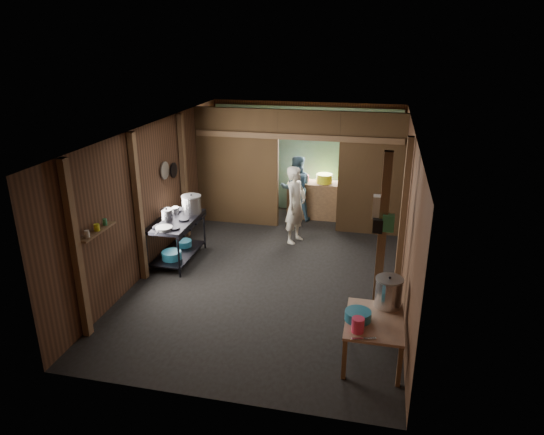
% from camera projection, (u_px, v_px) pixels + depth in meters
% --- Properties ---
extents(floor, '(4.50, 7.00, 0.00)m').
position_uv_depth(floor, '(274.00, 270.00, 9.03)').
color(floor, black).
rests_on(floor, ground).
extents(ceiling, '(4.50, 7.00, 0.00)m').
position_uv_depth(ceiling, '(275.00, 128.00, 8.12)').
color(ceiling, '#332E29').
rests_on(ceiling, ground).
extents(wall_back, '(4.50, 0.00, 2.60)m').
position_uv_depth(wall_back, '(306.00, 157.00, 11.78)').
color(wall_back, '#523220').
rests_on(wall_back, ground).
extents(wall_front, '(4.50, 0.00, 2.60)m').
position_uv_depth(wall_front, '(206.00, 303.00, 5.38)').
color(wall_front, '#523220').
rests_on(wall_front, ground).
extents(wall_left, '(0.00, 7.00, 2.60)m').
position_uv_depth(wall_left, '(155.00, 194.00, 9.04)').
color(wall_left, '#523220').
rests_on(wall_left, ground).
extents(wall_right, '(0.00, 7.00, 2.60)m').
position_uv_depth(wall_right, '(407.00, 212.00, 8.12)').
color(wall_right, '#523220').
rests_on(wall_right, ground).
extents(partition_left, '(1.85, 0.10, 2.60)m').
position_uv_depth(partition_left, '(237.00, 167.00, 10.86)').
color(partition_left, brown).
rests_on(partition_left, floor).
extents(partition_right, '(1.35, 0.10, 2.60)m').
position_uv_depth(partition_right, '(371.00, 175.00, 10.27)').
color(partition_right, brown).
rests_on(partition_right, floor).
extents(partition_header, '(1.30, 0.10, 0.60)m').
position_uv_depth(partition_header, '(309.00, 125.00, 10.19)').
color(partition_header, brown).
rests_on(partition_header, wall_back).
extents(turquoise_panel, '(4.40, 0.06, 2.50)m').
position_uv_depth(turquoise_panel, '(305.00, 160.00, 11.74)').
color(turquoise_panel, '#7EB7B5').
rests_on(turquoise_panel, wall_back).
extents(back_counter, '(1.20, 0.50, 0.85)m').
position_uv_depth(back_counter, '(314.00, 200.00, 11.52)').
color(back_counter, olive).
rests_on(back_counter, floor).
extents(wall_clock, '(0.20, 0.03, 0.20)m').
position_uv_depth(wall_clock, '(316.00, 133.00, 11.42)').
color(wall_clock, beige).
rests_on(wall_clock, wall_back).
extents(post_left_a, '(0.10, 0.12, 2.60)m').
position_uv_depth(post_left_a, '(76.00, 252.00, 6.65)').
color(post_left_a, olive).
rests_on(post_left_a, floor).
extents(post_left_b, '(0.10, 0.12, 2.60)m').
position_uv_depth(post_left_b, '(138.00, 209.00, 8.29)').
color(post_left_b, olive).
rests_on(post_left_b, floor).
extents(post_left_c, '(0.10, 0.12, 2.60)m').
position_uv_depth(post_left_c, '(184.00, 177.00, 10.12)').
color(post_left_c, olive).
rests_on(post_left_c, floor).
extents(post_right, '(0.10, 0.12, 2.60)m').
position_uv_depth(post_right, '(403.00, 216.00, 7.95)').
color(post_right, olive).
rests_on(post_right, floor).
extents(post_free, '(0.12, 0.12, 2.60)m').
position_uv_depth(post_free, '(382.00, 241.00, 7.01)').
color(post_free, olive).
rests_on(post_free, floor).
extents(cross_beam, '(4.40, 0.12, 0.12)m').
position_uv_depth(cross_beam, '(297.00, 137.00, 10.28)').
color(cross_beam, olive).
rests_on(cross_beam, wall_left).
extents(pan_lid_big, '(0.03, 0.34, 0.34)m').
position_uv_depth(pan_lid_big, '(165.00, 170.00, 9.28)').
color(pan_lid_big, gray).
rests_on(pan_lid_big, wall_left).
extents(pan_lid_small, '(0.03, 0.30, 0.30)m').
position_uv_depth(pan_lid_small, '(174.00, 170.00, 9.68)').
color(pan_lid_small, black).
rests_on(pan_lid_small, wall_left).
extents(wall_shelf, '(0.14, 0.80, 0.03)m').
position_uv_depth(wall_shelf, '(97.00, 232.00, 7.07)').
color(wall_shelf, olive).
rests_on(wall_shelf, wall_left).
extents(jar_white, '(0.07, 0.07, 0.10)m').
position_uv_depth(jar_white, '(87.00, 234.00, 6.81)').
color(jar_white, beige).
rests_on(jar_white, wall_shelf).
extents(jar_yellow, '(0.08, 0.08, 0.10)m').
position_uv_depth(jar_yellow, '(97.00, 227.00, 7.04)').
color(jar_yellow, yellow).
rests_on(jar_yellow, wall_shelf).
extents(jar_green, '(0.06, 0.06, 0.10)m').
position_uv_depth(jar_green, '(105.00, 222.00, 7.24)').
color(jar_green, '#328D57').
rests_on(jar_green, wall_shelf).
extents(bag_white, '(0.22, 0.15, 0.32)m').
position_uv_depth(bag_white, '(381.00, 207.00, 6.93)').
color(bag_white, beige).
rests_on(bag_white, post_free).
extents(bag_green, '(0.16, 0.12, 0.24)m').
position_uv_depth(bag_green, '(388.00, 223.00, 6.84)').
color(bag_green, '#328D57').
rests_on(bag_green, post_free).
extents(bag_black, '(0.14, 0.10, 0.20)m').
position_uv_depth(bag_black, '(378.00, 226.00, 6.86)').
color(bag_black, black).
rests_on(bag_black, post_free).
extents(gas_range, '(0.73, 1.41, 0.83)m').
position_uv_depth(gas_range, '(177.00, 240.00, 9.27)').
color(gas_range, black).
rests_on(gas_range, floor).
extents(prep_table, '(0.74, 1.02, 0.60)m').
position_uv_depth(prep_table, '(373.00, 340.00, 6.45)').
color(prep_table, tan).
rests_on(prep_table, floor).
extents(stove_pot_large, '(0.46, 0.46, 0.38)m').
position_uv_depth(stove_pot_large, '(192.00, 205.00, 9.40)').
color(stove_pot_large, silver).
rests_on(stove_pot_large, gas_range).
extents(stove_pot_med, '(0.28, 0.28, 0.21)m').
position_uv_depth(stove_pot_med, '(167.00, 215.00, 9.13)').
color(stove_pot_med, silver).
rests_on(stove_pot_med, gas_range).
extents(stove_saucepan, '(0.20, 0.20, 0.11)m').
position_uv_depth(stove_saucepan, '(174.00, 210.00, 9.46)').
color(stove_saucepan, silver).
rests_on(stove_saucepan, gas_range).
extents(frying_pan, '(0.33, 0.54, 0.07)m').
position_uv_depth(frying_pan, '(164.00, 228.00, 8.65)').
color(frying_pan, gray).
rests_on(frying_pan, gas_range).
extents(blue_tub_front, '(0.36, 0.36, 0.15)m').
position_uv_depth(blue_tub_front, '(172.00, 255.00, 9.07)').
color(blue_tub_front, teal).
rests_on(blue_tub_front, gas_range).
extents(blue_tub_back, '(0.30, 0.30, 0.12)m').
position_uv_depth(blue_tub_back, '(184.00, 243.00, 9.62)').
color(blue_tub_back, teal).
rests_on(blue_tub_back, gas_range).
extents(stock_pot, '(0.46, 0.46, 0.44)m').
position_uv_depth(stock_pot, '(388.00, 293.00, 6.60)').
color(stock_pot, silver).
rests_on(stock_pot, prep_table).
extents(wash_basin, '(0.40, 0.40, 0.13)m').
position_uv_depth(wash_basin, '(358.00, 316.00, 6.32)').
color(wash_basin, teal).
rests_on(wash_basin, prep_table).
extents(pink_bucket, '(0.18, 0.18, 0.19)m').
position_uv_depth(pink_bucket, '(358.00, 325.00, 6.06)').
color(pink_bucket, '#FD3964').
rests_on(pink_bucket, prep_table).
extents(knife, '(0.30, 0.11, 0.01)m').
position_uv_depth(knife, '(364.00, 339.00, 5.95)').
color(knife, silver).
rests_on(knife, prep_table).
extents(yellow_tub, '(0.37, 0.37, 0.20)m').
position_uv_depth(yellow_tub, '(324.00, 179.00, 11.29)').
color(yellow_tub, yellow).
rests_on(yellow_tub, back_counter).
extents(red_cup, '(0.13, 0.13, 0.16)m').
position_uv_depth(red_cup, '(306.00, 178.00, 11.38)').
color(red_cup, red).
rests_on(red_cup, back_counter).
extents(cook, '(0.56, 0.68, 1.60)m').
position_uv_depth(cook, '(296.00, 205.00, 10.01)').
color(cook, white).
rests_on(cook, floor).
extents(worker_back, '(0.83, 0.70, 1.51)m').
position_uv_depth(worker_back, '(296.00, 188.00, 11.25)').
color(worker_back, teal).
rests_on(worker_back, floor).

